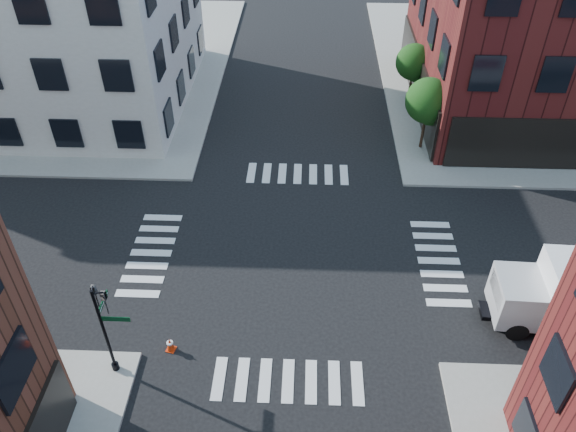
# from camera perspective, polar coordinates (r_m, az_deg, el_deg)

# --- Properties ---
(ground) EXTENTS (120.00, 120.00, 0.00)m
(ground) POSITION_cam_1_polar(r_m,az_deg,el_deg) (27.33, 0.59, -4.17)
(ground) COLOR black
(ground) RESTS_ON ground
(sidewalk_nw) EXTENTS (30.00, 30.00, 0.15)m
(sidewalk_nw) POSITION_cam_1_polar(r_m,az_deg,el_deg) (49.77, -24.27, 13.88)
(sidewalk_nw) COLOR gray
(sidewalk_nw) RESTS_ON ground
(building_nw) EXTENTS (22.00, 16.00, 11.00)m
(building_nw) POSITION_cam_1_polar(r_m,az_deg,el_deg) (42.88, -26.21, 17.51)
(building_nw) COLOR beige
(building_nw) RESTS_ON ground
(tree_near) EXTENTS (2.69, 2.69, 4.49)m
(tree_near) POSITION_cam_1_polar(r_m,az_deg,el_deg) (34.36, 14.14, 11.07)
(tree_near) COLOR black
(tree_near) RESTS_ON ground
(tree_far) EXTENTS (2.43, 2.43, 4.07)m
(tree_far) POSITION_cam_1_polar(r_m,az_deg,el_deg) (39.79, 12.73, 14.83)
(tree_far) COLOR black
(tree_far) RESTS_ON ground
(signal_pole) EXTENTS (1.29, 1.24, 4.60)m
(signal_pole) POSITION_cam_1_polar(r_m,az_deg,el_deg) (21.90, -18.11, -10.13)
(signal_pole) COLOR black
(signal_pole) RESTS_ON ground
(traffic_cone) EXTENTS (0.43, 0.43, 0.68)m
(traffic_cone) POSITION_cam_1_polar(r_m,az_deg,el_deg) (23.88, -11.89, -12.66)
(traffic_cone) COLOR red
(traffic_cone) RESTS_ON ground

